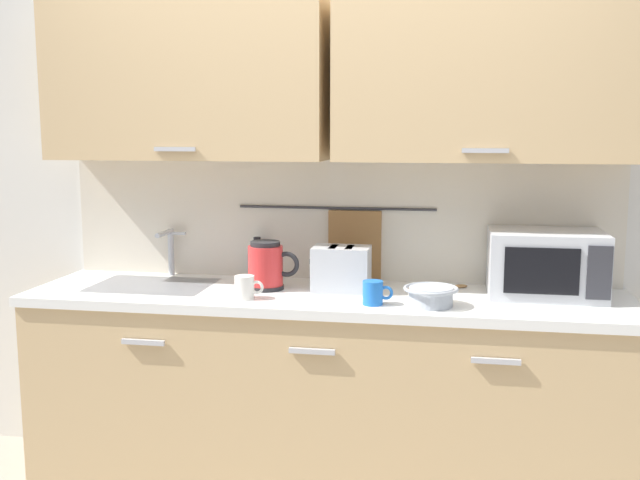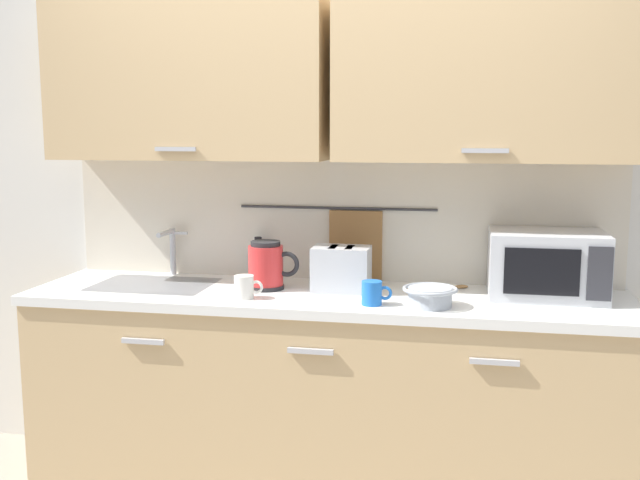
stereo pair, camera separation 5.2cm
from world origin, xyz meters
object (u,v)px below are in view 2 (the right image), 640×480
Objects in this scene: microwave at (546,264)px; wooden_spoon at (446,288)px; mug_near_sink at (245,287)px; mixing_bowl at (430,295)px; dish_soap_bottle at (258,261)px; toaster at (341,269)px; electric_kettle at (267,266)px; mug_by_kettle at (373,293)px.

microwave reaches higher than wooden_spoon.
microwave is 3.83× the size of mug_near_sink.
mug_near_sink is at bearing -167.19° from microwave.
wooden_spoon is (0.05, 0.33, -0.04)m from mixing_bowl.
toaster is (0.41, -0.17, 0.01)m from dish_soap_bottle.
electric_kettle is 0.86× the size of wooden_spoon.
electric_kettle is 0.21m from dish_soap_bottle.
mixing_bowl is at bearing -99.14° from wooden_spoon.
dish_soap_bottle is at bearing 115.58° from electric_kettle.
mixing_bowl is at bearing -14.91° from electric_kettle.
electric_kettle is 0.73m from mixing_bowl.
toaster is at bearing 4.18° from electric_kettle.
mug_near_sink is 0.75m from mixing_bowl.
toaster is 0.46m from wooden_spoon.
microwave is at bearing -5.22° from dish_soap_bottle.
microwave reaches higher than electric_kettle.
dish_soap_bottle is 0.45m from toaster.
electric_kettle is 0.32m from toaster.
mixing_bowl is 0.34m from wooden_spoon.
mug_near_sink is (-0.04, -0.20, -0.05)m from electric_kettle.
dish_soap_bottle is 1.63× the size of mug_near_sink.
mixing_bowl is 0.82× the size of wooden_spoon.
mug_near_sink is 0.46× the size of wooden_spoon.
dish_soap_bottle is 0.86m from wooden_spoon.
electric_kettle is 1.16× the size of dish_soap_bottle.
mug_by_kettle is at bearing -22.85° from electric_kettle.
microwave is 2.15× the size of mixing_bowl.
mug_by_kettle is 0.46× the size of wooden_spoon.
wooden_spoon is (0.80, 0.34, -0.04)m from mug_near_sink.
electric_kettle reaches higher than mixing_bowl.
wooden_spoon is (0.44, 0.12, -0.09)m from toaster.
mixing_bowl is 0.44m from toaster.
electric_kettle reaches higher than mug_by_kettle.
dish_soap_bottle is 0.77× the size of toaster.
electric_kettle is at bearing -169.25° from wooden_spoon.
wooden_spoon is at bearing 51.61° from mug_by_kettle.
mug_near_sink is at bearing -82.31° from dish_soap_bottle.
wooden_spoon is at bearing 80.86° from mixing_bowl.
electric_kettle is 0.89× the size of toaster.
wooden_spoon is at bearing 170.81° from microwave.
microwave is 1.26m from dish_soap_bottle.
mug_by_kettle is at bearing -34.58° from dish_soap_bottle.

